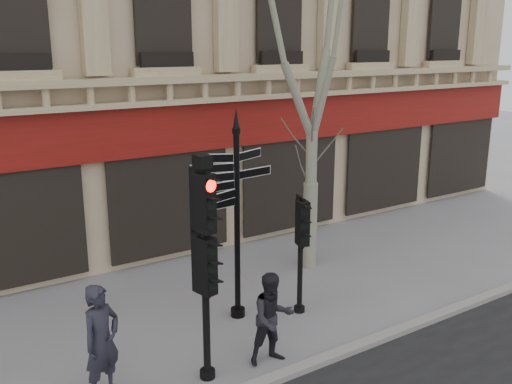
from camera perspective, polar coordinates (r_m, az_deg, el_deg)
ground at (r=11.98m, az=2.00°, el=-13.92°), size 80.00×80.00×0.00m
kerb at (r=10.99m, az=6.42°, el=-16.47°), size 80.00×0.25×0.12m
fingerpost at (r=11.61m, az=-1.94°, el=1.16°), size 2.01×2.01×4.50m
traffic_signal_main at (r=9.52m, az=-5.19°, el=-5.02°), size 0.50×0.40×4.00m
traffic_signal_secondary at (r=12.19m, az=4.50°, el=-4.34°), size 0.50×0.41×2.54m
plane_tree at (r=14.25m, az=5.89°, el=16.37°), size 3.31×3.31×8.80m
pedestrian_a at (r=9.97m, az=-15.17°, el=-14.26°), size 0.85×0.73×1.98m
pedestrian_b at (r=10.63m, az=1.67°, el=-12.52°), size 0.94×0.78×1.74m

